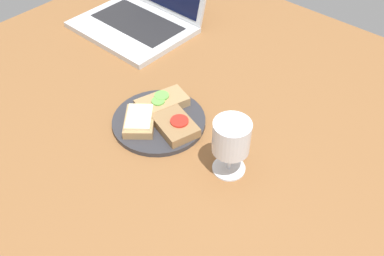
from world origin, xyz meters
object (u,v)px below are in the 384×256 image
(sandwich_with_cheese, at_px, (140,120))
(wine_glass, at_px, (231,139))
(sandwich_with_tomato, at_px, (174,124))
(plate, at_px, (159,121))
(laptop, at_px, (142,13))
(sandwich_with_cucumber, at_px, (162,103))

(sandwich_with_cheese, xyz_separation_m, wine_glass, (0.22, 0.04, 0.06))
(sandwich_with_tomato, xyz_separation_m, wine_glass, (0.16, -0.01, 0.06))
(plate, xyz_separation_m, sandwich_with_cheese, (-0.02, -0.04, 0.02))
(sandwich_with_tomato, bearing_deg, laptop, 144.99)
(wine_glass, bearing_deg, plate, 179.43)
(plate, xyz_separation_m, laptop, (-0.34, 0.27, 0.03))
(plate, relative_size, sandwich_with_tomato, 1.66)
(laptop, bearing_deg, wine_glass, -26.93)
(sandwich_with_tomato, xyz_separation_m, sandwich_with_cheese, (-0.06, -0.04, 0.00))
(sandwich_with_cucumber, relative_size, laptop, 0.40)
(wine_glass, relative_size, laptop, 0.39)
(sandwich_with_cheese, height_order, laptop, laptop)
(sandwich_with_cucumber, relative_size, sandwich_with_cheese, 1.14)
(sandwich_with_cheese, relative_size, wine_glass, 0.90)
(plate, xyz_separation_m, sandwich_with_tomato, (0.04, 0.00, 0.02))
(plate, relative_size, wine_glass, 1.67)
(plate, xyz_separation_m, wine_glass, (0.20, -0.00, 0.08))
(wine_glass, distance_m, laptop, 0.61)
(sandwich_with_cheese, bearing_deg, wine_glass, 9.71)
(plate, relative_size, laptop, 0.65)
(sandwich_with_tomato, xyz_separation_m, laptop, (-0.39, 0.27, 0.01))
(plate, distance_m, laptop, 0.44)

